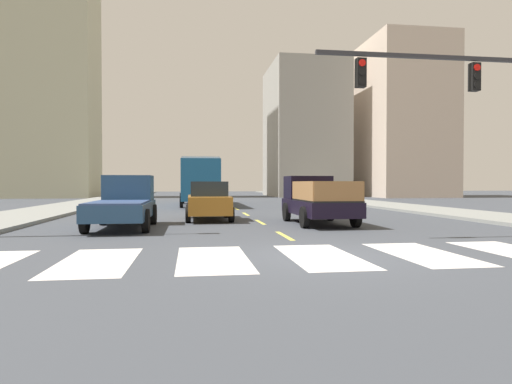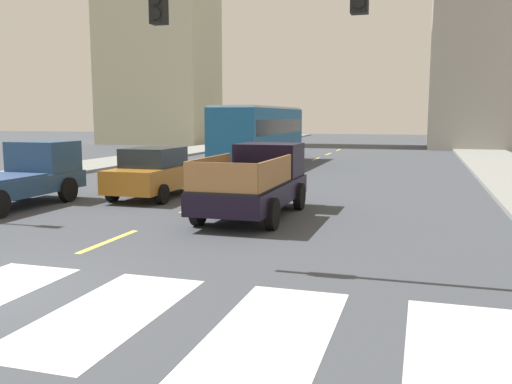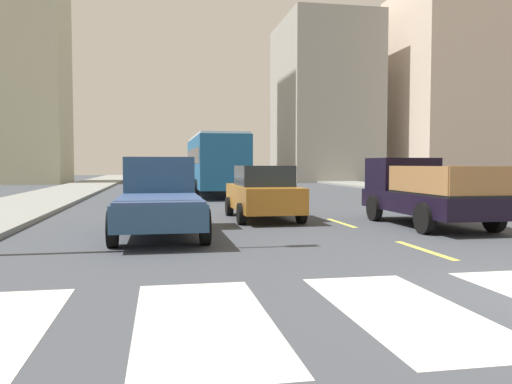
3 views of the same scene
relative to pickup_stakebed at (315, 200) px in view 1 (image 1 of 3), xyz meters
name	(u,v)px [view 1 (image 1 of 3)]	position (x,y,z in m)	size (l,w,h in m)	color
ground_plane	(321,256)	(-2.20, -8.26, -0.94)	(160.00, 160.00, 0.00)	#3E434A
sidewalk_right	(405,207)	(8.78, 9.74, -0.86)	(3.92, 110.00, 0.15)	gray
sidewalk_left	(51,210)	(-13.18, 9.74, -0.86)	(3.92, 110.00, 0.15)	gray
crosswalk_stripe_1	(97,261)	(-7.07, -8.26, -0.93)	(1.53, 3.62, 0.01)	silver
crosswalk_stripe_2	(213,259)	(-4.64, -8.26, -0.93)	(1.53, 3.62, 0.01)	silver
crosswalk_stripe_3	(321,256)	(-2.20, -8.26, -0.93)	(1.53, 3.62, 0.01)	silver
crosswalk_stripe_4	(422,254)	(0.24, -8.26, -0.93)	(1.53, 3.62, 0.01)	silver
lane_dash_0	(284,236)	(-2.20, -4.26, -0.93)	(0.16, 2.40, 0.01)	#D5CC4F
lane_dash_1	(260,222)	(-2.20, 0.74, -0.93)	(0.16, 2.40, 0.01)	#D5CC4F
lane_dash_2	(246,214)	(-2.20, 5.74, -0.93)	(0.16, 2.40, 0.01)	#D5CC4F
lane_dash_3	(236,209)	(-2.20, 10.74, -0.93)	(0.16, 2.40, 0.01)	#D5CC4F
lane_dash_4	(230,205)	(-2.20, 15.74, -0.93)	(0.16, 2.40, 0.01)	#D5CC4F
lane_dash_5	(225,202)	(-2.20, 20.74, -0.93)	(0.16, 2.40, 0.01)	#D5CC4F
lane_dash_6	(221,200)	(-2.20, 25.74, -0.93)	(0.16, 2.40, 0.01)	#D5CC4F
lane_dash_7	(218,198)	(-2.20, 30.74, -0.93)	(0.16, 2.40, 0.01)	#D5CC4F
pickup_stakebed	(315,200)	(0.00, 0.00, 0.00)	(2.18, 5.20, 1.96)	black
pickup_dark	(124,203)	(-7.56, -0.68, -0.02)	(2.18, 5.20, 1.96)	navy
city_bus	(199,179)	(-4.47, 15.51, 1.02)	(2.72, 10.80, 3.32)	#1B598C
sedan_far	(209,201)	(-4.31, 2.17, -0.08)	(2.02, 4.40, 1.72)	#AB6C21
traffic_signal_gantry	(509,100)	(4.52, -5.50, 3.27)	(9.08, 0.27, 6.00)	#2D2D33
tower_tall_centre	(46,14)	(-21.32, 36.48, 19.96)	(10.67, 7.77, 41.80)	#B8B798
block_mid_left	(304,132)	(9.27, 38.20, 7.28)	(8.82, 11.76, 16.44)	#9B9890
block_mid_right	(403,119)	(20.48, 33.88, 8.49)	(9.08, 10.86, 18.85)	beige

